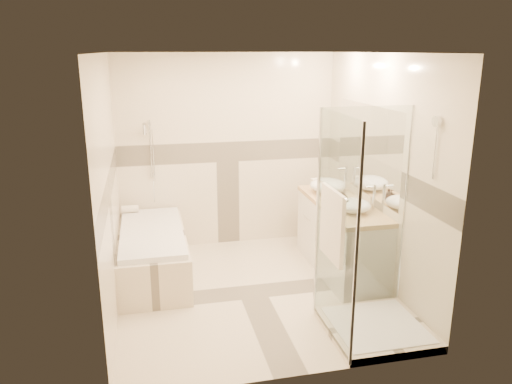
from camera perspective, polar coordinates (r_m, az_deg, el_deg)
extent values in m
cube|color=beige|center=(5.52, -0.46, -11.36)|extent=(2.80, 3.00, 0.01)
cube|color=silver|center=(4.90, -0.52, 15.69)|extent=(2.80, 3.00, 0.01)
cube|color=beige|center=(6.51, -3.28, 4.61)|extent=(2.80, 0.01, 2.50)
cube|color=beige|center=(3.68, 4.47, -4.44)|extent=(2.80, 0.01, 2.50)
cube|color=beige|center=(4.98, -16.51, 0.40)|extent=(0.01, 3.00, 2.50)
cube|color=beige|center=(5.53, 13.92, 2.11)|extent=(0.01, 3.00, 2.50)
cube|color=white|center=(5.74, 12.58, 4.75)|extent=(0.01, 1.60, 1.00)
cylinder|color=silver|center=(6.37, -11.96, 4.96)|extent=(0.02, 0.02, 0.70)
cube|color=beige|center=(5.90, -11.68, -7.10)|extent=(0.75, 1.70, 0.50)
cube|color=white|center=(5.80, -11.83, -4.55)|extent=(0.69, 1.60, 0.06)
ellipsoid|color=white|center=(5.82, -11.80, -5.01)|extent=(0.56, 1.40, 0.16)
cube|color=silver|center=(5.93, 9.65, -5.33)|extent=(0.55, 1.60, 0.80)
cylinder|color=silver|center=(5.42, 8.46, -5.61)|extent=(0.01, 0.24, 0.01)
cylinder|color=silver|center=(6.13, 5.80, -2.95)|extent=(0.01, 0.24, 0.01)
cube|color=tan|center=(5.79, 9.85, -1.40)|extent=(0.57, 1.62, 0.05)
cube|color=beige|center=(4.91, 13.57, -14.97)|extent=(0.90, 0.90, 0.08)
cube|color=white|center=(4.89, 13.61, -14.52)|extent=(0.80, 0.80, 0.01)
cube|color=white|center=(4.31, 9.10, -4.44)|extent=(0.01, 0.90, 2.00)
cube|color=white|center=(4.87, 12.07, -2.22)|extent=(0.90, 0.01, 2.00)
cylinder|color=silver|center=(3.92, 11.43, -6.66)|extent=(0.03, 0.03, 2.00)
cylinder|color=silver|center=(4.71, 7.04, -2.60)|extent=(0.03, 0.03, 2.00)
cylinder|color=silver|center=(5.07, 16.68, -1.80)|extent=(0.03, 0.03, 2.00)
cylinder|color=silver|center=(4.48, 19.93, 7.60)|extent=(0.03, 0.10, 0.10)
cylinder|color=silver|center=(4.19, 8.86, 0.14)|extent=(0.02, 0.60, 0.02)
cube|color=white|center=(4.28, 8.69, -3.73)|extent=(0.04, 0.48, 0.62)
ellipsoid|color=white|center=(6.13, 8.21, 0.75)|extent=(0.43, 0.43, 0.17)
ellipsoid|color=white|center=(5.43, 11.13, -1.54)|extent=(0.36, 0.36, 0.14)
cylinder|color=silver|center=(6.20, 10.18, 1.46)|extent=(0.03, 0.03, 0.31)
cylinder|color=silver|center=(6.15, 9.77, 2.62)|extent=(0.11, 0.03, 0.03)
cylinder|color=silver|center=(5.51, 13.32, -0.66)|extent=(0.03, 0.03, 0.29)
cylinder|color=silver|center=(5.45, 12.91, 0.54)|extent=(0.10, 0.02, 0.02)
imported|color=black|center=(5.66, 10.08, -0.77)|extent=(0.08, 0.09, 0.14)
imported|color=black|center=(5.71, 9.87, -0.64)|extent=(0.12, 0.12, 0.14)
cube|color=white|center=(6.40, 7.32, 1.00)|extent=(0.18, 0.27, 0.08)
cylinder|color=white|center=(6.45, -14.20, -1.89)|extent=(0.20, 0.09, 0.09)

